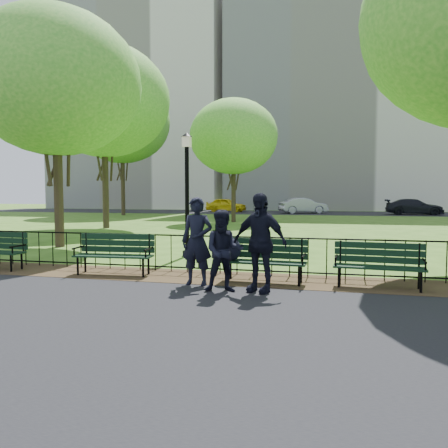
% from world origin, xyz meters
% --- Properties ---
extents(ground, '(120.00, 120.00, 0.00)m').
position_xyz_m(ground, '(0.00, 0.00, 0.00)').
color(ground, '#345B17').
extents(asphalt_path, '(60.00, 9.20, 0.01)m').
position_xyz_m(asphalt_path, '(0.00, -3.40, 0.01)').
color(asphalt_path, black).
rests_on(asphalt_path, ground).
extents(dirt_strip, '(60.00, 1.60, 0.01)m').
position_xyz_m(dirt_strip, '(0.00, 1.50, 0.01)').
color(dirt_strip, '#312114').
rests_on(dirt_strip, ground).
extents(far_street, '(70.00, 9.00, 0.01)m').
position_xyz_m(far_street, '(0.00, 35.00, 0.01)').
color(far_street, black).
rests_on(far_street, ground).
extents(iron_fence, '(24.06, 0.06, 1.00)m').
position_xyz_m(iron_fence, '(0.00, 2.00, 0.50)').
color(iron_fence, black).
rests_on(iron_fence, ground).
extents(apartment_west, '(22.00, 15.00, 26.00)m').
position_xyz_m(apartment_west, '(-22.00, 48.00, 13.00)').
color(apartment_west, silver).
rests_on(apartment_west, ground).
extents(apartment_mid, '(24.00, 15.00, 30.00)m').
position_xyz_m(apartment_mid, '(2.00, 48.00, 15.00)').
color(apartment_mid, silver).
rests_on(apartment_mid, ground).
extents(park_bench_main, '(1.79, 0.64, 0.99)m').
position_xyz_m(park_bench_main, '(0.20, 1.25, 0.63)').
color(park_bench_main, black).
rests_on(park_bench_main, ground).
extents(park_bench_left_a, '(1.82, 0.68, 1.02)m').
position_xyz_m(park_bench_left_a, '(-2.94, 1.38, 0.58)').
color(park_bench_left_a, black).
rests_on(park_bench_left_a, ground).
extents(park_bench_right_a, '(1.75, 0.66, 0.97)m').
position_xyz_m(park_bench_right_a, '(2.80, 1.29, 0.56)').
color(park_bench_right_a, black).
rests_on(park_bench_right_a, ground).
extents(lamppost, '(0.33, 0.33, 3.65)m').
position_xyz_m(lamppost, '(-2.27, 4.61, 1.99)').
color(lamppost, black).
rests_on(lamppost, ground).
extents(tree_near_w, '(5.84, 5.84, 8.14)m').
position_xyz_m(tree_near_w, '(-7.34, 5.74, 5.65)').
color(tree_near_w, '#2D2116').
rests_on(tree_near_w, ground).
extents(tree_mid_w, '(7.01, 7.01, 9.78)m').
position_xyz_m(tree_mid_w, '(-9.91, 13.69, 6.79)').
color(tree_mid_w, '#2D2116').
rests_on(tree_mid_w, ground).
extents(tree_far_c, '(5.74, 5.74, 7.99)m').
position_xyz_m(tree_far_c, '(-4.27, 20.23, 5.55)').
color(tree_far_c, '#2D2116').
rests_on(tree_far_c, ground).
extents(tree_far_w, '(8.20, 8.20, 11.43)m').
position_xyz_m(tree_far_w, '(-15.50, 26.91, 7.94)').
color(tree_far_w, '#2D2116').
rests_on(tree_far_w, ground).
extents(person_left, '(0.67, 0.46, 1.78)m').
position_xyz_m(person_left, '(-0.76, 0.71, 0.90)').
color(person_left, black).
rests_on(person_left, asphalt_path).
extents(person_mid, '(0.82, 0.56, 1.55)m').
position_xyz_m(person_mid, '(-0.08, 0.22, 0.79)').
color(person_mid, black).
rests_on(person_mid, asphalt_path).
extents(person_right, '(1.18, 0.78, 1.87)m').
position_xyz_m(person_right, '(0.57, 0.38, 0.95)').
color(person_right, black).
rests_on(person_right, asphalt_path).
extents(taxi, '(4.27, 2.13, 1.40)m').
position_xyz_m(taxi, '(-8.38, 35.50, 0.71)').
color(taxi, yellow).
rests_on(taxi, far_street).
extents(sedan_silver, '(4.66, 3.26, 1.46)m').
position_xyz_m(sedan_silver, '(-0.53, 33.55, 0.74)').
color(sedan_silver, '#929498').
rests_on(sedan_silver, far_street).
extents(sedan_dark, '(4.82, 2.03, 1.39)m').
position_xyz_m(sedan_dark, '(9.05, 33.24, 0.71)').
color(sedan_dark, black).
rests_on(sedan_dark, far_street).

